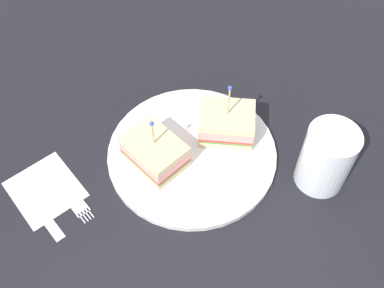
# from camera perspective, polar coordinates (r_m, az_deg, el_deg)

# --- Properties ---
(ground_plane) EXTENTS (1.16, 1.16, 0.02)m
(ground_plane) POSITION_cam_1_polar(r_m,az_deg,el_deg) (0.76, 0.00, -1.82)
(ground_plane) COLOR black
(plate) EXTENTS (0.28, 0.28, 0.01)m
(plate) POSITION_cam_1_polar(r_m,az_deg,el_deg) (0.75, 0.00, -1.15)
(plate) COLOR white
(plate) RESTS_ON ground_plane
(sandwich_half_front) EXTENTS (0.10, 0.09, 0.11)m
(sandwich_half_front) POSITION_cam_1_polar(r_m,az_deg,el_deg) (0.75, 4.36, 2.61)
(sandwich_half_front) COLOR beige
(sandwich_half_front) RESTS_ON plate
(sandwich_half_back) EXTENTS (0.11, 0.11, 0.10)m
(sandwich_half_back) POSITION_cam_1_polar(r_m,az_deg,el_deg) (0.72, -4.66, -0.99)
(sandwich_half_back) COLOR beige
(sandwich_half_back) RESTS_ON plate
(drink_glass) EXTENTS (0.08, 0.08, 0.11)m
(drink_glass) POSITION_cam_1_polar(r_m,az_deg,el_deg) (0.71, 16.39, -1.89)
(drink_glass) COLOR beige
(drink_glass) RESTS_ON ground_plane
(napkin) EXTENTS (0.14, 0.14, 0.00)m
(napkin) POSITION_cam_1_polar(r_m,az_deg,el_deg) (0.75, -17.93, -5.41)
(napkin) COLOR white
(napkin) RESTS_ON ground_plane
(fork) EXTENTS (0.08, 0.11, 0.00)m
(fork) POSITION_cam_1_polar(r_m,az_deg,el_deg) (0.73, -14.72, -6.58)
(fork) COLOR silver
(fork) RESTS_ON ground_plane
(knife) EXTENTS (0.08, 0.12, 0.00)m
(knife) POSITION_cam_1_polar(r_m,az_deg,el_deg) (0.73, -18.36, -8.12)
(knife) COLOR silver
(knife) RESTS_ON ground_plane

